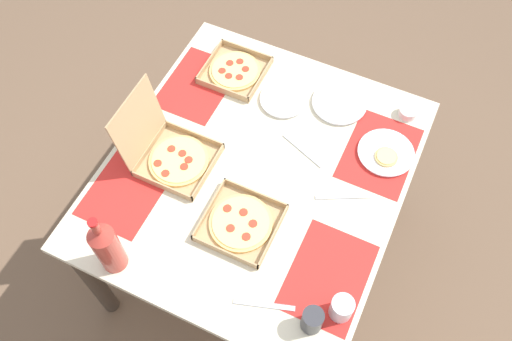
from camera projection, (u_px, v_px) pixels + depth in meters
ground_plane at (256, 247)px, 2.76m from camera, size 6.00×6.00×0.00m
dining_table at (256, 185)px, 2.20m from camera, size 1.24×1.11×0.76m
placemat_near_left at (328, 276)px, 1.89m from camera, size 0.36×0.26×0.00m
placemat_near_right at (379, 153)px, 2.15m from camera, size 0.36×0.26×0.00m
placemat_far_left at (128, 189)px, 2.06m from camera, size 0.36×0.26×0.00m
placemat_far_right at (198, 85)px, 2.32m from camera, size 0.36×0.26×0.00m
pizza_box_corner_right at (235, 71)px, 2.35m from camera, size 0.25×0.25×0.04m
pizza_box_edge_far at (170, 153)px, 2.09m from camera, size 0.27×0.31×0.30m
pizza_box_corner_left at (241, 223)px, 1.98m from camera, size 0.26×0.26×0.04m
plate_far_right at (339, 103)px, 2.26m from camera, size 0.23×0.23×0.02m
plate_near_right at (386, 153)px, 2.13m from camera, size 0.22×0.22×0.03m
plate_near_left at (284, 99)px, 2.27m from camera, size 0.20×0.20×0.02m
soda_bottle at (107, 247)px, 1.80m from camera, size 0.09×0.09×0.32m
cup_red at (312, 320)px, 1.76m from camera, size 0.07×0.07×0.10m
cup_clear_left at (342, 308)px, 1.78m from camera, size 0.08×0.08×0.09m
condiment_bowl at (408, 112)px, 2.23m from camera, size 0.08×0.08×0.04m
knife_by_far_left at (303, 150)px, 2.15m from camera, size 0.09×0.20×0.00m
knife_by_far_right at (264, 305)px, 1.83m from camera, size 0.08×0.21×0.00m
knife_by_near_right at (343, 197)px, 2.04m from camera, size 0.11×0.20×0.00m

